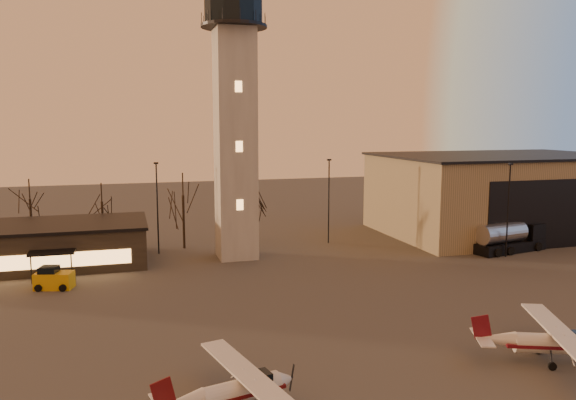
{
  "coord_description": "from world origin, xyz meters",
  "views": [
    {
      "loc": [
        -11.26,
        -28.33,
        14.43
      ],
      "look_at": [
        0.8,
        13.0,
        8.46
      ],
      "focal_mm": 35.0,
      "sensor_mm": 36.0,
      "label": 1
    }
  ],
  "objects_px": {
    "hangar": "(500,194)",
    "cessna_front": "(553,347)",
    "cessna_rear": "(243,394)",
    "fuel_truck": "(509,240)",
    "terminal": "(16,246)",
    "service_cart": "(54,280)",
    "control_tower": "(235,104)"
  },
  "relations": [
    {
      "from": "control_tower",
      "to": "terminal",
      "type": "bearing_deg",
      "value": 174.85
    },
    {
      "from": "terminal",
      "to": "cessna_front",
      "type": "height_order",
      "value": "terminal"
    },
    {
      "from": "fuel_truck",
      "to": "cessna_rear",
      "type": "bearing_deg",
      "value": -155.42
    },
    {
      "from": "terminal",
      "to": "service_cart",
      "type": "distance_m",
      "value": 10.02
    },
    {
      "from": "fuel_truck",
      "to": "terminal",
      "type": "bearing_deg",
      "value": 159.65
    },
    {
      "from": "cessna_front",
      "to": "fuel_truck",
      "type": "bearing_deg",
      "value": 78.95
    },
    {
      "from": "hangar",
      "to": "cessna_front",
      "type": "relative_size",
      "value": 3.02
    },
    {
      "from": "cessna_front",
      "to": "terminal",
      "type": "bearing_deg",
      "value": 158.11
    },
    {
      "from": "hangar",
      "to": "cessna_rear",
      "type": "bearing_deg",
      "value": -139.21
    },
    {
      "from": "cessna_rear",
      "to": "fuel_truck",
      "type": "bearing_deg",
      "value": 22.84
    },
    {
      "from": "hangar",
      "to": "cessna_front",
      "type": "xyz_separation_m",
      "value": [
        -22.8,
        -35.74,
        -4.17
      ]
    },
    {
      "from": "terminal",
      "to": "cessna_rear",
      "type": "relative_size",
      "value": 2.55
    },
    {
      "from": "hangar",
      "to": "cessna_rear",
      "type": "distance_m",
      "value": 55.62
    },
    {
      "from": "service_cart",
      "to": "cessna_rear",
      "type": "bearing_deg",
      "value": -50.47
    },
    {
      "from": "cessna_rear",
      "to": "fuel_truck",
      "type": "distance_m",
      "value": 44.46
    },
    {
      "from": "control_tower",
      "to": "hangar",
      "type": "relative_size",
      "value": 1.07
    },
    {
      "from": "fuel_truck",
      "to": "service_cart",
      "type": "bearing_deg",
      "value": 169.51
    },
    {
      "from": "fuel_truck",
      "to": "service_cart",
      "type": "relative_size",
      "value": 2.73
    },
    {
      "from": "terminal",
      "to": "cessna_rear",
      "type": "bearing_deg",
      "value": -64.94
    },
    {
      "from": "cessna_rear",
      "to": "service_cart",
      "type": "height_order",
      "value": "cessna_rear"
    },
    {
      "from": "hangar",
      "to": "control_tower",
      "type": "bearing_deg",
      "value": -173.69
    },
    {
      "from": "control_tower",
      "to": "terminal",
      "type": "xyz_separation_m",
      "value": [
        -21.99,
        1.98,
        -14.17
      ]
    },
    {
      "from": "hangar",
      "to": "cessna_front",
      "type": "height_order",
      "value": "hangar"
    },
    {
      "from": "control_tower",
      "to": "cessna_front",
      "type": "bearing_deg",
      "value": -67.43
    },
    {
      "from": "hangar",
      "to": "terminal",
      "type": "bearing_deg",
      "value": -178.03
    },
    {
      "from": "hangar",
      "to": "cessna_rear",
      "type": "height_order",
      "value": "hangar"
    },
    {
      "from": "terminal",
      "to": "fuel_truck",
      "type": "bearing_deg",
      "value": -8.75
    },
    {
      "from": "control_tower",
      "to": "service_cart",
      "type": "xyz_separation_m",
      "value": [
        -17.63,
        -6.92,
        -15.57
      ]
    },
    {
      "from": "cessna_front",
      "to": "service_cart",
      "type": "bearing_deg",
      "value": 163.05
    },
    {
      "from": "cessna_rear",
      "to": "terminal",
      "type": "bearing_deg",
      "value": 101.72
    },
    {
      "from": "terminal",
      "to": "service_cart",
      "type": "height_order",
      "value": "terminal"
    },
    {
      "from": "cessna_rear",
      "to": "fuel_truck",
      "type": "xyz_separation_m",
      "value": [
        35.88,
        26.24,
        0.39
      ]
    }
  ]
}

